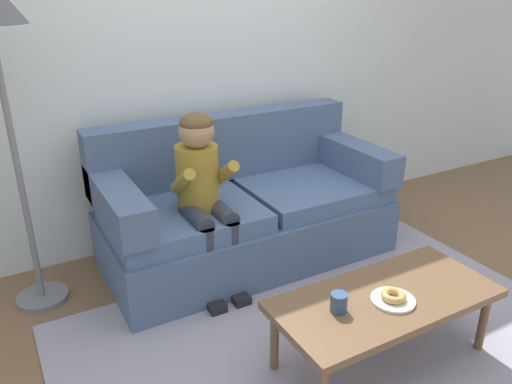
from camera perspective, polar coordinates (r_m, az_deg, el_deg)
The scene contains 10 objects.
ground at distance 2.98m, azimuth 5.79°, elevation -14.31°, with size 10.00×10.00×0.00m, color brown.
wall_back at distance 3.63m, azimuth -6.46°, elevation 16.44°, with size 8.00×0.10×2.80m, color silver.
area_rug at distance 2.82m, azimuth 8.80°, elevation -16.80°, with size 2.77×1.87×0.01m, color #9993A3.
couch at distance 3.45m, azimuth -1.33°, elevation -2.03°, with size 1.93×0.90×0.95m.
coffee_table at distance 2.57m, azimuth 14.49°, elevation -12.09°, with size 1.13×0.52×0.39m.
person_child at distance 2.99m, azimuth -6.09°, elevation 0.68°, with size 0.34×0.58×1.10m.
plate at distance 2.52m, azimuth 15.35°, elevation -11.80°, with size 0.21×0.21×0.01m, color white.
donut at distance 2.50m, azimuth 15.41°, elevation -11.32°, with size 0.12×0.12×0.04m, color tan.
mug at distance 2.38m, azimuth 9.42°, elevation -12.31°, with size 0.08×0.08×0.09m, color #334C72.
toy_controller at distance 3.25m, azimuth 11.06°, elevation -10.55°, with size 0.23×0.09×0.05m.
Camera 1 is at (-1.41, -1.92, 1.78)m, focal length 35.07 mm.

